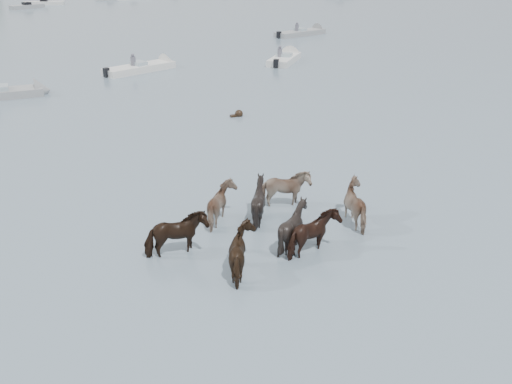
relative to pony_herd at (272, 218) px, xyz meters
name	(u,v)px	position (x,y,z in m)	size (l,w,h in m)	color
ground	(219,280)	(-2.48, -1.58, -0.59)	(400.00, 400.00, 0.00)	slate
pony_herd	(272,218)	(0.00, 0.00, 0.00)	(7.84, 4.68, 1.56)	black
swimming_pony	(238,114)	(4.53, 12.28, -0.49)	(0.72, 0.44, 0.44)	black
motorboat_b	(16,93)	(-5.75, 22.07, -0.37)	(5.28, 1.95, 1.92)	gray
motorboat_c	(149,67)	(3.57, 25.76, -0.37)	(5.98, 3.30, 1.92)	silver
motorboat_d	(287,58)	(14.28, 24.20, -0.37)	(4.54, 4.53, 1.92)	silver
motorboat_e	(306,32)	(22.62, 34.94, -0.37)	(6.38, 2.90, 1.92)	gray
distant_flotilla	(11,7)	(-2.20, 73.82, -0.34)	(106.69, 25.09, 0.93)	gray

